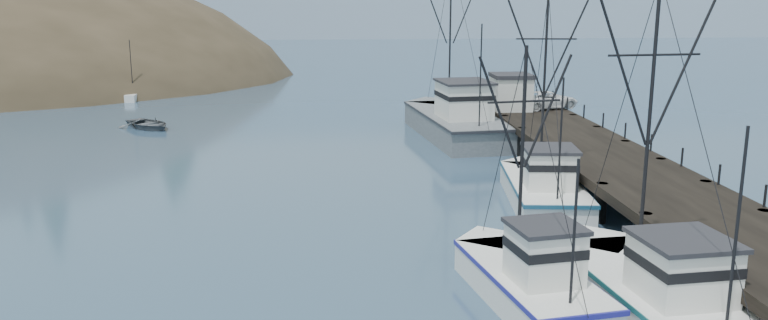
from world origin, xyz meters
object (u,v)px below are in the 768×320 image
pier (615,165)px  pier_shed (511,92)px  trawler_mid (527,278)px  pickup_truck (547,100)px  motorboat (149,128)px  trawler_far (543,187)px  trawler_near (652,290)px  work_vessel (454,121)px

pier → pier_shed: pier_shed is taller
trawler_mid → pier_shed: 32.48m
pickup_truck → motorboat: (-31.95, 4.85, -2.69)m
trawler_mid → pickup_truck: (10.18, 31.85, 1.88)m
trawler_far → trawler_mid: bearing=-108.7°
pier_shed → pickup_truck: (3.00, 0.28, -0.73)m
motorboat → trawler_far: bearing=-84.9°
trawler_near → pickup_truck: 33.84m
trawler_mid → pickup_truck: trawler_mid is taller
work_vessel → pier_shed: 4.95m
trawler_far → pickup_truck: trawler_far is taller
trawler_mid → motorboat: trawler_mid is taller
trawler_near → work_vessel: size_ratio=0.70×
trawler_near → work_vessel: (-1.39, 32.74, 0.41)m
pier_shed → pickup_truck: bearing=5.3°
trawler_near → pickup_truck: bearing=79.7°
pier → trawler_far: size_ratio=3.86×
trawler_mid → pier_shed: (7.18, 31.57, 2.60)m
trawler_near → pier_shed: trawler_near is taller
pickup_truck → pier_shed: bearing=76.2°
pier_shed → motorboat: 29.60m
trawler_far → trawler_near: bearing=-90.8°
pier → trawler_far: 4.57m
trawler_far → work_vessel: (-1.59, 18.60, 0.41)m
pier → trawler_near: trawler_near is taller
work_vessel → pier_shed: (4.43, 0.22, 2.19)m
trawler_near → trawler_mid: 4.37m
pier_shed → pickup_truck: 3.10m
trawler_far → pier: bearing=14.2°
pier → trawler_near: (-4.54, -15.24, -0.87)m
work_vessel → pier_shed: bearing=2.8°
trawler_far → pier_shed: bearing=81.4°
trawler_near → pier_shed: bearing=84.7°
pier → pier_shed: (-1.50, 17.72, 1.73)m
trawler_near → work_vessel: work_vessel is taller
pier → trawler_mid: trawler_mid is taller
trawler_mid → pickup_truck: 33.49m
trawler_mid → motorboat: 42.68m
work_vessel → trawler_near: bearing=-87.6°
trawler_near → trawler_mid: (-4.14, 1.39, -0.00)m
pickup_truck → motorboat: pickup_truck is taller
trawler_mid → pier: bearing=57.9°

